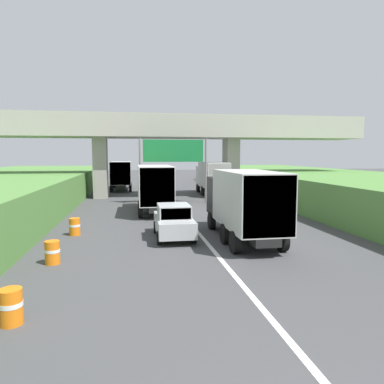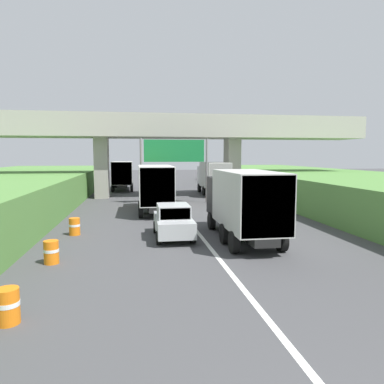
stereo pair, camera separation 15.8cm
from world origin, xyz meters
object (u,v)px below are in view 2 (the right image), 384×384
Objects in this scene: car_silver at (173,221)px; construction_barrel_2 at (75,226)px; construction_barrel_0 at (8,306)px; truck_blue at (123,174)px; speed_limit_sign at (289,194)px; truck_black at (243,201)px; construction_barrel_1 at (51,252)px; overhead_highway_sign at (174,155)px; truck_white at (213,176)px; truck_orange at (155,186)px.

car_silver is 5.27m from construction_barrel_2.
truck_blue is at bearing 87.38° from construction_barrel_0.
truck_blue is (-12.28, 19.89, 0.46)m from speed_limit_sign.
car_silver is at bearing 163.61° from truck_black.
car_silver is 4.56× the size of construction_barrel_1.
overhead_highway_sign is 10.54m from speed_limit_sign.
truck_white is at bearing 101.14° from speed_limit_sign.
truck_orange is at bearing 165.97° from speed_limit_sign.
construction_barrel_2 is at bearing 89.50° from construction_barrel_1.
overhead_highway_sign is 18.19m from construction_barrel_1.
overhead_highway_sign is 5.53m from truck_orange.
truck_orange and truck_blue have the same top height.
construction_barrel_0 is 1.00× the size of construction_barrel_2.
truck_blue and truck_white have the same top height.
construction_barrel_1 is (-0.09, 5.02, 0.00)m from construction_barrel_0.
truck_white is 25.54m from construction_barrel_1.
construction_barrel_0 is 10.05m from construction_barrel_2.
construction_barrel_2 is at bearing -161.95° from speed_limit_sign.
construction_barrel_2 is (0.04, 5.02, 0.00)m from construction_barrel_1.
truck_white reaches higher than speed_limit_sign.
truck_blue reaches higher than construction_barrel_1.
truck_blue is (-4.88, 12.89, -2.23)m from overhead_highway_sign.
truck_blue is at bearing 110.73° from overhead_highway_sign.
truck_blue reaches higher than speed_limit_sign.
speed_limit_sign is at bearing -78.86° from truck_white.
speed_limit_sign is 8.90m from truck_black.
construction_barrel_0 is (-11.24, -27.87, -1.47)m from truck_white.
speed_limit_sign is (7.40, -7.00, -2.69)m from overhead_highway_sign.
construction_barrel_2 is at bearing -93.81° from truck_blue.
overhead_highway_sign is at bearing 136.58° from speed_limit_sign.
truck_orange is 1.00× the size of truck_white.
construction_barrel_1 is (-5.10, -3.56, -0.40)m from car_silver.
car_silver is 6.23m from construction_barrel_1.
truck_blue is at bearing 121.68° from speed_limit_sign.
truck_white is at bearing 68.03° from construction_barrel_0.
truck_white is (2.90, 20.26, 0.00)m from truck_black.
truck_black is 27.70m from truck_blue.
truck_white is 20.29m from car_silver.
construction_barrel_2 is at bearing 163.77° from truck_black.
construction_barrel_1 is at bearing -93.25° from truck_blue.
car_silver is (-3.33, 0.98, -1.08)m from truck_black.
truck_orange is 12.84m from construction_barrel_1.
truck_orange and truck_black have the same top height.
truck_orange reaches higher than construction_barrel_2.
construction_barrel_0 is (-8.34, -7.61, -1.47)m from truck_black.
construction_barrel_2 is (-5.05, 1.46, -0.40)m from car_silver.
construction_barrel_0 is at bearing -104.97° from truck_orange.
truck_blue reaches higher than construction_barrel_0.
car_silver is (0.48, -8.32, -1.08)m from truck_orange.
overhead_highway_sign reaches higher than truck_black.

